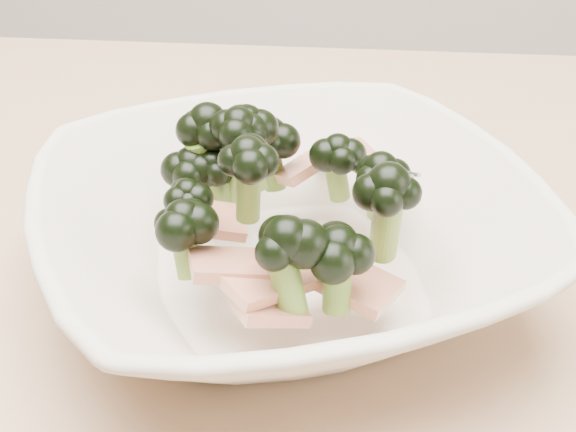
# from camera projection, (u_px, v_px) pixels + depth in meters

# --- Properties ---
(dining_table) EXTENTS (1.20, 0.80, 0.75)m
(dining_table) POSITION_uv_depth(u_px,v_px,m) (160.00, 357.00, 0.59)
(dining_table) COLOR tan
(dining_table) RESTS_ON ground
(broccoli_dish) EXTENTS (0.39, 0.39, 0.12)m
(broccoli_dish) POSITION_uv_depth(u_px,v_px,m) (287.00, 229.00, 0.48)
(broccoli_dish) COLOR beige
(broccoli_dish) RESTS_ON dining_table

